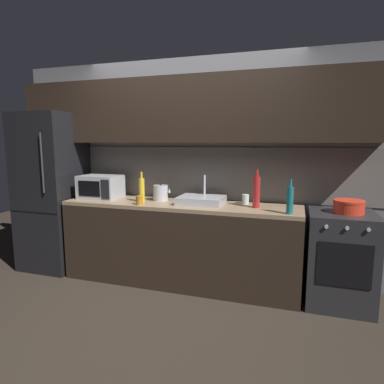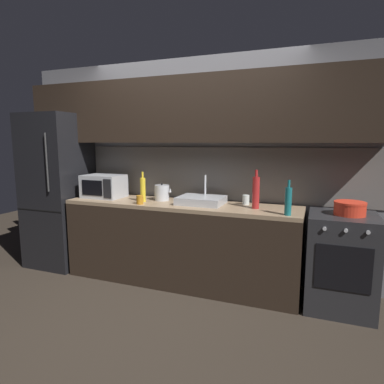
{
  "view_description": "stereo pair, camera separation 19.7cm",
  "coord_description": "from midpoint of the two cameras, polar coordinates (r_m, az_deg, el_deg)",
  "views": [
    {
      "loc": [
        1.2,
        -2.41,
        1.56
      ],
      "look_at": [
        0.14,
        0.9,
        1.03
      ],
      "focal_mm": 30.81,
      "sensor_mm": 36.0,
      "label": 1
    },
    {
      "loc": [
        1.38,
        -2.35,
        1.56
      ],
      "look_at": [
        0.14,
        0.9,
        1.03
      ],
      "focal_mm": 30.81,
      "sensor_mm": 36.0,
      "label": 2
    }
  ],
  "objects": [
    {
      "name": "counter_run",
      "position": [
        3.69,
        -3.68,
        -8.81
      ],
      "size": [
        2.58,
        0.6,
        0.9
      ],
      "color": "black",
      "rests_on": "ground"
    },
    {
      "name": "ground_plane",
      "position": [
        3.12,
        -10.04,
        -21.42
      ],
      "size": [
        10.0,
        10.0,
        0.0
      ],
      "primitive_type": "plane",
      "color": "#2D261E"
    },
    {
      "name": "sink_basin",
      "position": [
        3.53,
        0.0,
        -1.41
      ],
      "size": [
        0.48,
        0.38,
        0.3
      ],
      "color": "#ADAFB5",
      "rests_on": "counter_run"
    },
    {
      "name": "microwave",
      "position": [
        4.04,
        -16.87,
        0.86
      ],
      "size": [
        0.46,
        0.35,
        0.27
      ],
      "color": "#A8AAAF",
      "rests_on": "counter_run"
    },
    {
      "name": "back_wall",
      "position": [
        3.8,
        -2.19,
        8.53
      ],
      "size": [
        4.32,
        0.44,
        2.5
      ],
      "color": "slate",
      "rests_on": "ground"
    },
    {
      "name": "oven_range",
      "position": [
        3.48,
        22.73,
        -10.61
      ],
      "size": [
        0.6,
        0.62,
        0.9
      ],
      "color": "#232326",
      "rests_on": "ground"
    },
    {
      "name": "wine_bottle_teal",
      "position": [
        3.12,
        14.87,
        -1.33
      ],
      "size": [
        0.06,
        0.06,
        0.32
      ],
      "color": "#19666B",
      "rests_on": "counter_run"
    },
    {
      "name": "refrigerator",
      "position": [
        4.46,
        -24.19,
        0.04
      ],
      "size": [
        0.68,
        0.69,
        1.9
      ],
      "color": "black",
      "rests_on": "ground"
    },
    {
      "name": "wine_bottle_yellow",
      "position": [
        3.67,
        -10.22,
        0.39
      ],
      "size": [
        0.06,
        0.06,
        0.33
      ],
      "color": "gold",
      "rests_on": "counter_run"
    },
    {
      "name": "mug_amber",
      "position": [
        3.54,
        -10.65,
        -1.43
      ],
      "size": [
        0.07,
        0.07,
        0.09
      ],
      "primitive_type": "cylinder",
      "color": "#B27019",
      "rests_on": "counter_run"
    },
    {
      "name": "wine_bottle_red",
      "position": [
        3.34,
        9.46,
        0.07
      ],
      "size": [
        0.07,
        0.07,
        0.39
      ],
      "color": "#A82323",
      "rests_on": "counter_run"
    },
    {
      "name": "cooking_pot",
      "position": [
        3.36,
        24.01,
        -2.33
      ],
      "size": [
        0.28,
        0.28,
        0.12
      ],
      "color": "red",
      "rests_on": "oven_range"
    },
    {
      "name": "mug_clear",
      "position": [
        3.54,
        7.69,
        -1.27
      ],
      "size": [
        0.07,
        0.07,
        0.1
      ],
      "primitive_type": "cylinder",
      "color": "silver",
      "rests_on": "counter_run"
    },
    {
      "name": "kettle",
      "position": [
        3.74,
        -6.93,
        -0.16
      ],
      "size": [
        0.2,
        0.17,
        0.2
      ],
      "color": "#B7BABF",
      "rests_on": "counter_run"
    }
  ]
}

